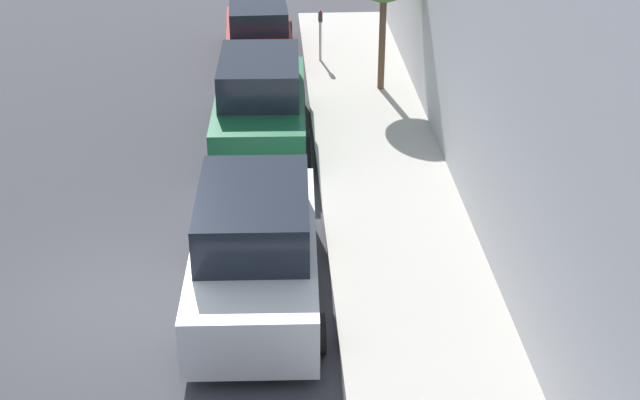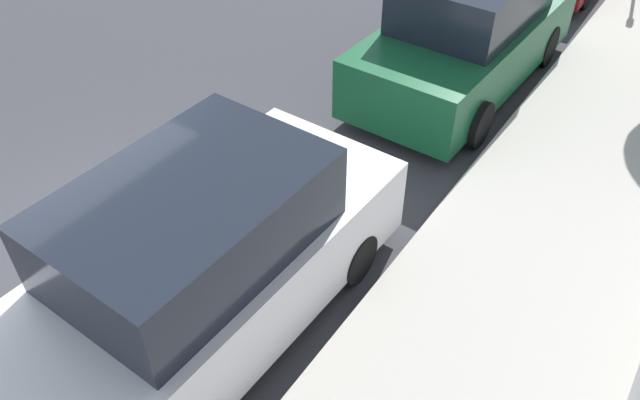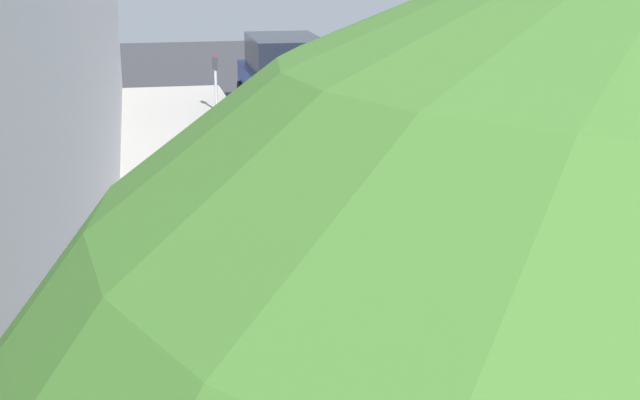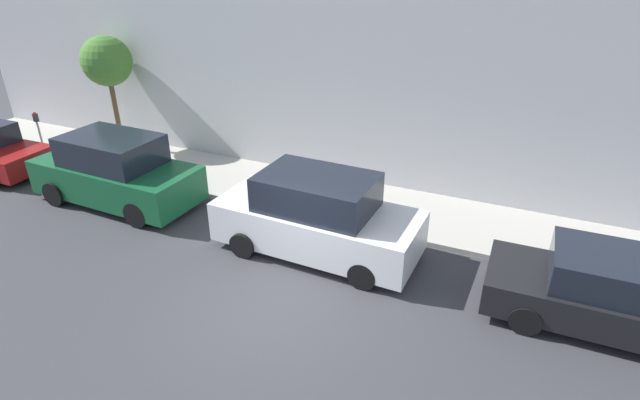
{
  "view_description": "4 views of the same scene",
  "coord_description": "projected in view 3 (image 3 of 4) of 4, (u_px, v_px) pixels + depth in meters",
  "views": [
    {
      "loc": [
        2.6,
        -12.18,
        8.32
      ],
      "look_at": [
        3.38,
        1.54,
        1.0
      ],
      "focal_mm": 50.0,
      "sensor_mm": 36.0,
      "label": 1
    },
    {
      "loc": [
        5.64,
        -2.77,
        5.5
      ],
      "look_at": [
        2.72,
        1.51,
        1.0
      ],
      "focal_mm": 35.0,
      "sensor_mm": 36.0,
      "label": 2
    },
    {
      "loc": [
        5.9,
        9.89,
        4.02
      ],
      "look_at": [
        3.72,
        -0.5,
        1.0
      ],
      "focal_mm": 50.0,
      "sensor_mm": 36.0,
      "label": 3
    },
    {
      "loc": [
        -7.01,
        -4.19,
        6.51
      ],
      "look_at": [
        2.95,
        0.31,
        1.0
      ],
      "focal_mm": 28.0,
      "sensor_mm": 36.0,
      "label": 4
    }
  ],
  "objects": [
    {
      "name": "parked_minivan_nearest",
      "position": [
        285.0,
        76.0,
        22.17
      ],
      "size": [
        2.02,
        4.94,
        1.9
      ],
      "color": "navy",
      "rests_on": "ground_plane"
    },
    {
      "name": "parked_sedan_second",
      "position": [
        344.0,
        130.0,
        16.65
      ],
      "size": [
        1.92,
        4.53,
        1.54
      ],
      "color": "black",
      "rests_on": "ground_plane"
    },
    {
      "name": "parking_meter_near",
      "position": [
        216.0,
        77.0,
        21.72
      ],
      "size": [
        0.11,
        0.15,
        1.34
      ],
      "color": "#ADADB2",
      "rests_on": "sidewalk"
    },
    {
      "name": "sidewalk",
      "position": [
        235.0,
        291.0,
        10.59
      ],
      "size": [
        2.74,
        32.0,
        0.15
      ],
      "color": "#B2ADA3",
      "rests_on": "ground_plane"
    },
    {
      "name": "parked_suv_third",
      "position": [
        448.0,
        211.0,
        10.81
      ],
      "size": [
        2.1,
        4.86,
        1.98
      ],
      "color": "silver",
      "rests_on": "ground_plane"
    },
    {
      "name": "ground_plane",
      "position": [
        608.0,
        268.0,
        11.57
      ],
      "size": [
        60.0,
        60.0,
        0.0
      ],
      "primitive_type": "plane",
      "color": "#38383D"
    }
  ]
}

